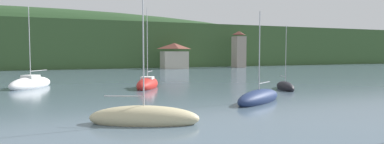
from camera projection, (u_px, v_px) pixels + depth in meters
wooded_hillside at (42, 49)px, 106.45m from camera, size 352.00×48.43×29.92m
shore_building_westcentral at (174, 56)px, 88.35m from camera, size 7.04×4.74×6.90m
shore_building_central at (239, 50)px, 95.16m from camera, size 3.22×3.55×10.53m
sailboat_far_1 at (285, 87)px, 39.01m from camera, size 3.36×5.41×7.97m
sailboat_mid_4 at (144, 118)px, 20.33m from camera, size 7.07×4.68×9.07m
sailboat_far_5 at (148, 84)px, 40.81m from camera, size 5.12×7.10×10.35m
sailboat_far_8 at (31, 84)px, 41.16m from camera, size 5.81×7.34×10.68m
sailboat_mid_9 at (259, 98)px, 29.20m from camera, size 7.35×5.70×8.47m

